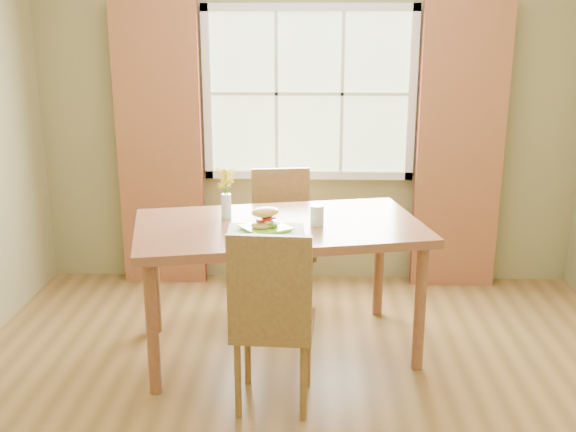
% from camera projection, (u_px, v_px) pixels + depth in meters
% --- Properties ---
extents(room, '(4.24, 3.84, 2.74)m').
position_uv_depth(room, '(308.00, 162.00, 3.37)').
color(room, olive).
rests_on(room, ground).
extents(window, '(1.62, 0.06, 1.32)m').
position_uv_depth(window, '(309.00, 94.00, 5.13)').
color(window, beige).
rests_on(window, room).
extents(curtain_left, '(0.65, 0.08, 2.20)m').
position_uv_depth(curtain_left, '(160.00, 147.00, 5.19)').
color(curtain_left, maroon).
rests_on(curtain_left, room).
extents(curtain_right, '(0.65, 0.08, 2.20)m').
position_uv_depth(curtain_right, '(460.00, 149.00, 5.11)').
color(curtain_right, maroon).
rests_on(curtain_right, room).
extents(dining_table, '(1.90, 1.31, 0.84)m').
position_uv_depth(dining_table, '(279.00, 237.00, 4.13)').
color(dining_table, brown).
rests_on(dining_table, room).
extents(chair_near, '(0.45, 0.45, 1.03)m').
position_uv_depth(chair_near, '(272.00, 314.00, 3.50)').
color(chair_near, brown).
rests_on(chair_near, room).
extents(chair_far, '(0.48, 0.48, 1.01)m').
position_uv_depth(chair_far, '(282.00, 233.00, 4.86)').
color(chair_far, brown).
rests_on(chair_far, room).
extents(placemat, '(0.46, 0.35, 0.01)m').
position_uv_depth(placemat, '(266.00, 231.00, 3.94)').
color(placemat, beige).
rests_on(placemat, dining_table).
extents(plate, '(0.34, 0.34, 0.01)m').
position_uv_depth(plate, '(266.00, 229.00, 3.95)').
color(plate, '#6DCE33').
rests_on(plate, placemat).
extents(croissant_sandwich, '(0.21, 0.19, 0.13)m').
position_uv_depth(croissant_sandwich, '(265.00, 218.00, 3.93)').
color(croissant_sandwich, gold).
rests_on(croissant_sandwich, plate).
extents(water_glass, '(0.08, 0.08, 0.12)m').
position_uv_depth(water_glass, '(317.00, 216.00, 4.05)').
color(water_glass, silver).
rests_on(water_glass, dining_table).
extents(flower_vase, '(0.13, 0.13, 0.33)m').
position_uv_depth(flower_vase, '(226.00, 187.00, 4.15)').
color(flower_vase, silver).
rests_on(flower_vase, dining_table).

